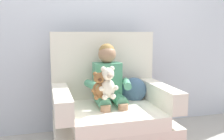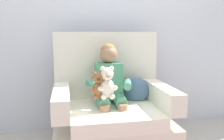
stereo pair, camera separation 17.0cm
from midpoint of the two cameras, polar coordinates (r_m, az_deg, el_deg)
The scene contains 6 objects.
back_wall at distance 2.83m, azimuth -5.35°, elevation 12.54°, with size 6.00×0.10×2.60m, color silver.
armchair at distance 2.37m, azimuth -2.51°, elevation -10.11°, with size 1.07×0.85×1.12m.
seated_child at distance 2.29m, azimuth -2.87°, elevation -3.03°, with size 0.45×0.39×0.82m.
plush_cream at distance 2.11m, azimuth -3.31°, elevation -3.22°, with size 0.17×0.14×0.29m.
plush_brown at distance 2.11m, azimuth -5.42°, elevation -3.81°, with size 0.14×0.12×0.24m.
throw_pillow at distance 2.48m, azimuth 3.18°, elevation -4.76°, with size 0.26×0.12×0.26m, color slate.
Camera 1 is at (-0.58, -2.11, 1.11)m, focal length 38.83 mm.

